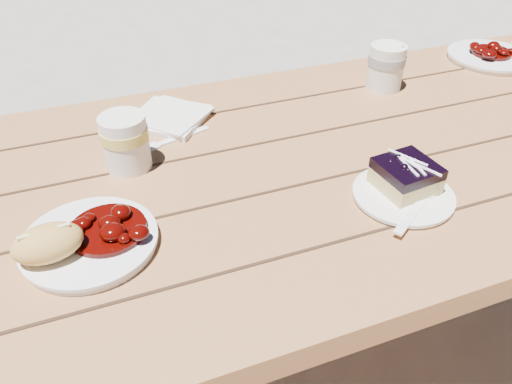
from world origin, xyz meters
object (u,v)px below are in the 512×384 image
object	(u,v)px
dessert_plate	(403,196)
second_plate	(490,57)
picnic_table	(314,216)
second_cup	(126,142)
blueberry_cake	(406,175)
coffee_cup	(386,67)
bread_roll	(48,243)
main_plate	(90,243)

from	to	relation	value
dessert_plate	second_plate	xyz separation A→B (m)	(0.58, 0.44, 0.00)
picnic_table	second_cup	bearing A→B (deg)	165.74
second_plate	blueberry_cake	bearing A→B (deg)	-143.16
coffee_cup	second_cup	world-z (taller)	same
picnic_table	second_cup	xyz separation A→B (m)	(-0.36, 0.09, 0.21)
dessert_plate	picnic_table	bearing A→B (deg)	111.84
picnic_table	dessert_plate	size ratio (longest dim) A/B	11.70
blueberry_cake	coffee_cup	size ratio (longest dim) A/B	0.96
coffee_cup	second_plate	size ratio (longest dim) A/B	0.48
bread_roll	second_cup	world-z (taller)	second_cup
bread_roll	coffee_cup	xyz separation A→B (m)	(0.79, 0.35, 0.01)
picnic_table	bread_roll	size ratio (longest dim) A/B	19.44
dessert_plate	second_cup	bearing A→B (deg)	147.97
coffee_cup	bread_roll	bearing A→B (deg)	-156.16
picnic_table	coffee_cup	bearing A→B (deg)	37.84
coffee_cup	second_plate	bearing A→B (deg)	6.94
second_plate	second_cup	size ratio (longest dim) A/B	2.09
main_plate	bread_roll	bearing A→B (deg)	-160.02
picnic_table	blueberry_cake	world-z (taller)	blueberry_cake
coffee_cup	second_plate	distance (m)	0.38
second_cup	blueberry_cake	bearing A→B (deg)	-30.02
dessert_plate	second_cup	xyz separation A→B (m)	(-0.43, 0.27, 0.05)
bread_roll	dessert_plate	bearing A→B (deg)	-4.71
picnic_table	dessert_plate	distance (m)	0.26
main_plate	second_cup	size ratio (longest dim) A/B	1.92
second_cup	dessert_plate	bearing A→B (deg)	-32.03
main_plate	dessert_plate	distance (m)	0.53
bread_roll	main_plate	bearing A→B (deg)	19.98
main_plate	picnic_table	bearing A→B (deg)	13.70
picnic_table	main_plate	bearing A→B (deg)	-166.30
bread_roll	second_plate	distance (m)	1.23
dessert_plate	blueberry_cake	world-z (taller)	blueberry_cake
coffee_cup	second_cup	size ratio (longest dim) A/B	1.00
bread_roll	blueberry_cake	distance (m)	0.59
picnic_table	second_cup	size ratio (longest dim) A/B	18.68
bread_roll	coffee_cup	bearing A→B (deg)	23.84
picnic_table	second_plate	distance (m)	0.73
main_plate	second_cup	bearing A→B (deg)	65.06
main_plate	second_plate	xyz separation A→B (m)	(1.11, 0.38, 0.00)
bread_roll	second_plate	size ratio (longest dim) A/B	0.46
blueberry_cake	second_plate	xyz separation A→B (m)	(0.57, 0.43, -0.03)
blueberry_cake	bread_roll	bearing A→B (deg)	171.14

